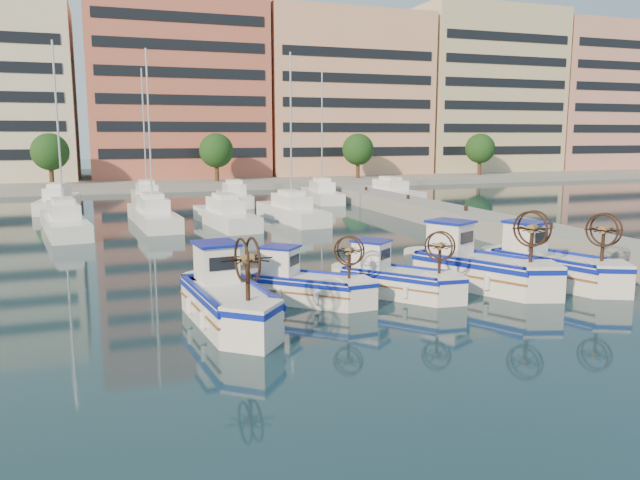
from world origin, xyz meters
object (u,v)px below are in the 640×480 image
(fishing_boat_d, at_px, (476,265))
(fishing_boat_e, at_px, (550,263))
(fishing_boat_b, at_px, (304,283))
(fishing_boat_c, at_px, (394,277))
(fishing_boat_a, at_px, (227,297))

(fishing_boat_d, bearing_deg, fishing_boat_e, -36.02)
(fishing_boat_b, bearing_deg, fishing_boat_c, -51.97)
(fishing_boat_c, height_order, fishing_boat_d, fishing_boat_d)
(fishing_boat_b, xyz_separation_m, fishing_boat_e, (10.26, -0.56, 0.15))
(fishing_boat_b, distance_m, fishing_boat_e, 10.28)
(fishing_boat_a, bearing_deg, fishing_boat_d, 2.74)
(fishing_boat_b, height_order, fishing_boat_c, fishing_boat_c)
(fishing_boat_a, bearing_deg, fishing_boat_c, 6.33)
(fishing_boat_d, relative_size, fishing_boat_e, 1.05)
(fishing_boat_e, bearing_deg, fishing_boat_c, 156.93)
(fishing_boat_b, relative_size, fishing_boat_c, 0.97)
(fishing_boat_a, xyz_separation_m, fishing_boat_b, (3.09, 1.63, -0.16))
(fishing_boat_d, bearing_deg, fishing_boat_b, 151.40)
(fishing_boat_c, bearing_deg, fishing_boat_a, 152.72)
(fishing_boat_b, relative_size, fishing_boat_d, 0.74)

